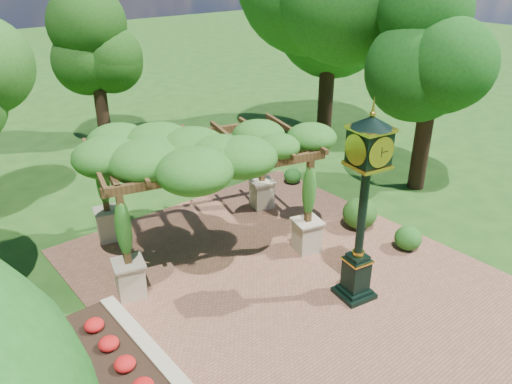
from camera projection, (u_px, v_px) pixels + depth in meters
ground at (314, 295)px, 13.57m from camera, size 120.00×120.00×0.00m
brick_plaza at (289, 278)px, 14.25m from camera, size 10.00×12.00×0.04m
border_wall at (155, 359)px, 11.18m from camera, size 0.35×5.00×0.40m
flower_bed at (118, 379)px, 10.68m from camera, size 1.50×5.00×0.36m
pedestal_clock at (364, 195)px, 12.21m from camera, size 1.17×1.17×5.14m
pergola at (202, 149)px, 14.51m from camera, size 7.10×5.42×3.97m
sundial at (129, 180)px, 19.46m from camera, size 0.61×0.61×0.95m
shrub_front at (408, 238)px, 15.48m from camera, size 1.10×1.10×0.76m
shrub_mid at (360, 213)px, 16.66m from camera, size 1.33×1.33×1.03m
shrub_back at (292, 176)px, 19.97m from camera, size 0.83×0.83×0.62m
tree_north at (93, 42)px, 22.16m from camera, size 3.49×3.49×7.04m
tree_east_far at (331, 2)px, 22.84m from camera, size 5.89×5.89×9.23m
tree_east_near at (437, 45)px, 17.48m from camera, size 3.42×3.42×8.04m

